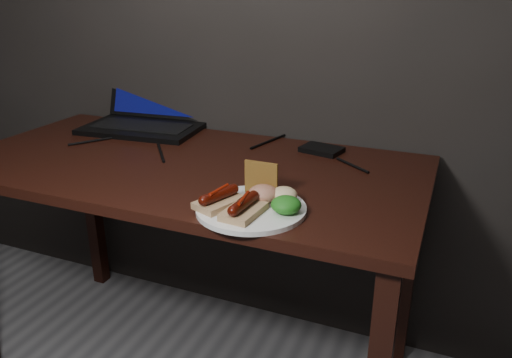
% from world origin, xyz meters
% --- Properties ---
extents(desk, '(1.40, 0.70, 0.75)m').
position_xyz_m(desk, '(0.00, 1.38, 0.66)').
color(desk, black).
rests_on(desk, ground).
extents(laptop, '(0.44, 0.37, 0.25)m').
position_xyz_m(laptop, '(-0.32, 1.68, 0.80)').
color(laptop, black).
rests_on(laptop, desk).
extents(hard_drive, '(0.14, 0.11, 0.02)m').
position_xyz_m(hard_drive, '(0.35, 1.63, 0.76)').
color(hard_drive, black).
rests_on(hard_drive, desk).
extents(desk_cables, '(0.97, 0.43, 0.01)m').
position_xyz_m(desk_cables, '(0.01, 1.52, 0.75)').
color(desk_cables, black).
rests_on(desk_cables, desk).
extents(plate, '(0.31, 0.31, 0.01)m').
position_xyz_m(plate, '(0.32, 1.14, 0.76)').
color(plate, white).
rests_on(plate, desk).
extents(bread_sausage_left, '(0.11, 0.13, 0.04)m').
position_xyz_m(bread_sausage_left, '(0.25, 1.11, 0.78)').
color(bread_sausage_left, tan).
rests_on(bread_sausage_left, plate).
extents(bread_sausage_center, '(0.08, 0.12, 0.04)m').
position_xyz_m(bread_sausage_center, '(0.32, 1.09, 0.78)').
color(bread_sausage_center, tan).
rests_on(bread_sausage_center, plate).
extents(crispbread, '(0.08, 0.01, 0.08)m').
position_xyz_m(crispbread, '(0.31, 1.21, 0.80)').
color(crispbread, olive).
rests_on(crispbread, plate).
extents(salad_greens, '(0.07, 0.07, 0.04)m').
position_xyz_m(salad_greens, '(0.40, 1.14, 0.78)').
color(salad_greens, '#175E12').
rests_on(salad_greens, plate).
extents(salsa_mound, '(0.07, 0.07, 0.04)m').
position_xyz_m(salsa_mound, '(0.33, 1.18, 0.78)').
color(salsa_mound, '#9F110F').
rests_on(salsa_mound, plate).
extents(coleslaw_mound, '(0.06, 0.06, 0.04)m').
position_xyz_m(coleslaw_mound, '(0.38, 1.20, 0.78)').
color(coleslaw_mound, silver).
rests_on(coleslaw_mound, plate).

